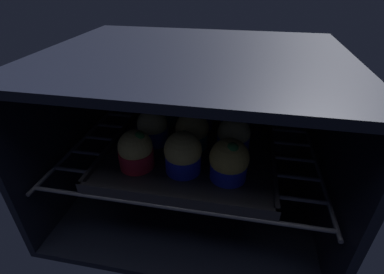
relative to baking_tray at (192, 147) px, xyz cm
name	(u,v)px	position (x,y,z in cm)	size (l,w,h in cm)	color
oven_cavity	(196,127)	(0.00, 5.47, 2.32)	(59.00, 47.00, 37.00)	black
oven_rack	(193,148)	(0.00, 1.22, -1.08)	(54.80, 42.00, 0.80)	#444756
baking_tray	(192,147)	(0.00, 0.00, 0.00)	(35.77, 35.77, 2.20)	black
muffin_row0_col0	(136,151)	(-9.36, -9.37, 4.13)	(6.91, 6.91, 8.20)	red
muffin_row0_col1	(185,154)	(0.36, -9.01, 4.41)	(7.27, 7.27, 8.41)	#1928B7
muffin_row0_col2	(229,161)	(8.78, -9.52, 4.27)	(7.38, 7.38, 8.34)	#1928B7
muffin_row1_col0	(153,128)	(-8.95, -0.06, 4.10)	(6.91, 6.91, 7.94)	#1928B7
muffin_row1_col1	(192,131)	(0.08, 0.09, 4.14)	(7.26, 7.26, 8.07)	#0C8C84
muffin_row1_col2	(234,136)	(9.03, -0.04, 4.03)	(6.95, 6.95, 7.98)	#1928B7
muffin_row2_col0	(162,109)	(-9.41, 8.89, 4.55)	(7.20, 7.20, 8.65)	#0C8C84
muffin_row2_col1	(200,113)	(0.35, 8.93, 4.37)	(6.93, 6.93, 8.37)	#1928B7
muffin_row2_col2	(236,117)	(8.91, 9.21, 3.94)	(7.09, 7.09, 7.73)	#1928B7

